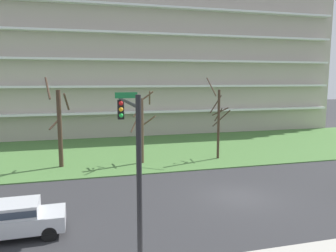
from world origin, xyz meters
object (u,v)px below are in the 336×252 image
(tree_far_left, at_px, (59,125))
(tree_center, at_px, (218,121))
(sedan_silver_center_left, at_px, (13,218))
(traffic_signal_mast, at_px, (131,147))
(tree_left, at_px, (142,126))

(tree_far_left, xyz_separation_m, tree_center, (13.08, -0.46, 0.01))
(sedan_silver_center_left, bearing_deg, traffic_signal_mast, -31.75)
(tree_left, height_order, traffic_signal_mast, traffic_signal_mast)
(tree_center, height_order, sedan_silver_center_left, tree_center)
(tree_left, bearing_deg, sedan_silver_center_left, -124.84)
(tree_far_left, relative_size, tree_left, 1.18)
(tree_far_left, relative_size, sedan_silver_center_left, 1.60)
(sedan_silver_center_left, height_order, traffic_signal_mast, traffic_signal_mast)
(tree_left, relative_size, sedan_silver_center_left, 1.35)
(tree_left, height_order, sedan_silver_center_left, tree_left)
(tree_far_left, distance_m, tree_center, 13.08)
(tree_center, bearing_deg, tree_far_left, 177.99)
(tree_center, xyz_separation_m, sedan_silver_center_left, (-14.46, -11.15, -2.50))
(tree_left, distance_m, sedan_silver_center_left, 13.90)
(tree_left, relative_size, tree_center, 0.85)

